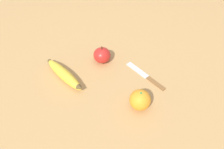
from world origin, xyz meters
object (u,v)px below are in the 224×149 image
banana (64,75)px  apple (102,55)px  orange (140,100)px  paring_knife (147,76)px

banana → apple: apple is taller
banana → apple: 0.17m
banana → orange: (-0.29, 0.08, 0.02)m
banana → orange: orange is taller
orange → paring_knife: (-0.02, -0.14, -0.03)m
banana → orange: bearing=20.8°
orange → paring_knife: size_ratio=0.45×
orange → banana: bearing=-16.4°
banana → orange: size_ratio=2.69×
paring_knife → orange: bearing=-147.6°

